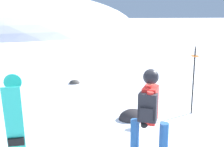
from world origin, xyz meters
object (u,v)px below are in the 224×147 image
(piste_marker_near, at_px, (194,75))
(rock_mid, at_px, (74,83))
(spare_snowboard, at_px, (15,124))
(rock_small, at_px, (133,119))
(snowboarder_main, at_px, (149,118))

(piste_marker_near, xyz_separation_m, rock_mid, (-2.72, 3.83, -1.02))
(spare_snowboard, xyz_separation_m, rock_small, (2.52, 1.78, -0.83))
(spare_snowboard, xyz_separation_m, piste_marker_near, (4.14, 1.82, 0.19))
(snowboarder_main, relative_size, piste_marker_near, 0.96)
(piste_marker_near, height_order, rock_mid, piste_marker_near)
(spare_snowboard, relative_size, piste_marker_near, 0.91)
(rock_small, bearing_deg, snowboarder_main, -100.43)
(spare_snowboard, bearing_deg, piste_marker_near, 23.74)
(spare_snowboard, bearing_deg, rock_mid, 75.91)
(snowboarder_main, bearing_deg, rock_small, 79.57)
(snowboarder_main, distance_m, rock_small, 2.44)
(snowboarder_main, xyz_separation_m, rock_mid, (-0.70, 6.09, -0.92))
(rock_mid, distance_m, rock_small, 4.02)
(snowboarder_main, xyz_separation_m, spare_snowboard, (-2.11, 0.44, -0.09))
(spare_snowboard, height_order, rock_small, spare_snowboard)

